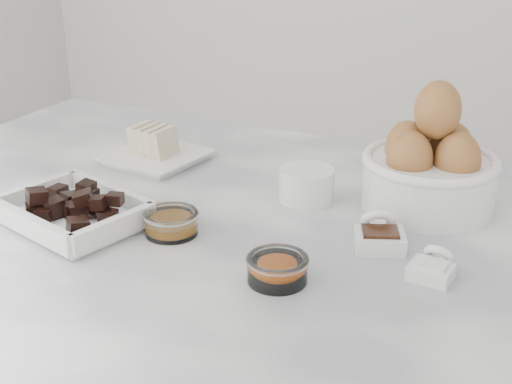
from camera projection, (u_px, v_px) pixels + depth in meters
marble_slab at (233, 239)px, 0.95m from camera, size 1.20×0.80×0.04m
chocolate_dish at (73, 209)px, 0.94m from camera, size 0.21×0.18×0.05m
butter_plate at (155, 150)px, 1.16m from camera, size 0.16×0.16×0.06m
sugar_ramekin at (307, 183)px, 1.01m from camera, size 0.08×0.08×0.05m
egg_bowl at (430, 168)px, 0.97m from camera, size 0.19×0.19×0.18m
honey_bowl at (171, 222)px, 0.91m from camera, size 0.07×0.07×0.03m
zest_bowl at (277, 268)px, 0.80m from camera, size 0.07×0.07×0.03m
vanilla_spoon at (379, 235)px, 0.88m from camera, size 0.08×0.09×0.05m
salt_spoon at (433, 267)px, 0.81m from camera, size 0.05×0.06×0.04m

